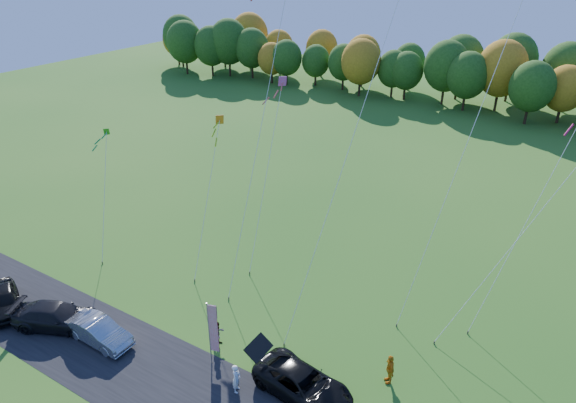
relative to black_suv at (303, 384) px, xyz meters
The scene contains 19 objects.
ground 5.24m from the black_suv, behind, with size 160.00×160.00×0.00m, color #235B18.
asphalt_strip 6.07m from the black_suv, 148.22° to the right, with size 90.00×6.00×0.01m, color black.
tree_line 56.07m from the black_suv, 95.24° to the left, with size 116.00×12.00×10.00m, color #1E4711, non-canonical shape.
black_suv is the anchor object (origin of this frame).
silver_sedan 12.51m from the black_suv, 167.23° to the right, with size 1.53×4.38×1.44m, color #A0A0A4.
dark_truck_a 15.78m from the black_suv, 168.20° to the right, with size 2.15×5.29×1.53m, color black.
dark_truck_b 20.12m from the black_suv, 168.60° to the right, with size 1.79×4.45×1.52m, color black.
person_tailgate_a 3.46m from the black_suv, 153.19° to the right, with size 0.62×0.41×1.71m, color white.
person_tailgate_b 6.12m from the black_suv, behind, with size 0.79×0.62×1.63m, color gray.
person_east 4.70m from the black_suv, 42.89° to the left, with size 1.05×0.44×1.79m, color orange.
feather_flag 5.62m from the black_suv, behind, with size 0.53×0.22×4.15m.
kite_delta_blue 17.80m from the black_suv, 130.79° to the left, with size 3.61×11.96×24.04m.
kite_parafoil_orange 20.77m from the black_suv, 72.17° to the left, with size 6.52×12.89×31.86m.
kite_delta_red 14.10m from the black_suv, 99.49° to the left, with size 4.24×11.55×25.45m.
kite_parafoil_rainbow 15.36m from the black_suv, 55.78° to the left, with size 7.93×9.01×14.29m.
kite_diamond_yellow 15.27m from the black_suv, 147.81° to the left, with size 2.56×6.74×10.47m.
kite_diamond_green 20.87m from the black_suv, 165.95° to the left, with size 2.97×4.70×9.05m.
kite_diamond_white 15.66m from the black_suv, 57.98° to the left, with size 3.72×6.54×14.10m.
kite_diamond_pink 15.38m from the black_suv, 130.96° to the left, with size 2.00×7.27×12.97m.
Camera 1 is at (14.62, -17.71, 20.91)m, focal length 32.00 mm.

